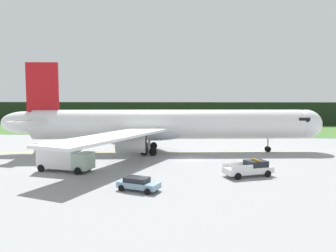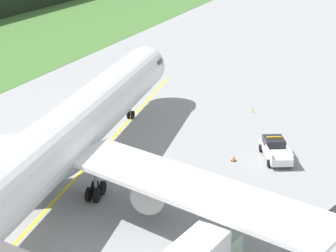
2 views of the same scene
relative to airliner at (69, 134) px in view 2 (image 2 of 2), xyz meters
name	(u,v)px [view 2 (image 2 of 2)]	position (x,y,z in m)	size (l,w,h in m)	color
ground	(152,171)	(4.71, -5.80, -4.53)	(320.00, 320.00, 0.00)	gray
taxiway_centerline_main	(76,178)	(0.84, 0.11, -4.52)	(71.01, 0.30, 0.01)	yellow
airliner	(69,134)	(0.00, 0.00, 0.00)	(53.51, 46.51, 14.83)	white
ops_pickup_truck	(275,149)	(11.96, -15.80, -3.62)	(6.03, 4.22, 1.94)	white
apron_cone	(234,158)	(9.78, -12.23, -4.24)	(0.46, 0.46, 0.59)	black
taxiway_edge_light_east	(253,110)	(24.85, -10.48, -4.26)	(0.12, 0.12, 0.49)	yellow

